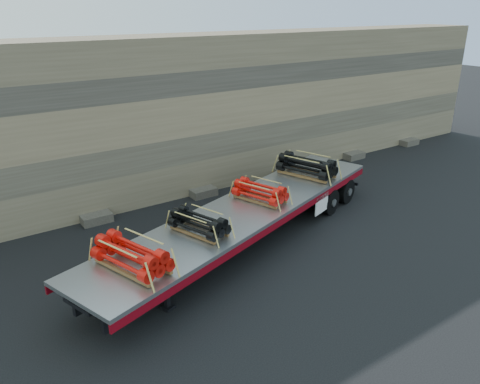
# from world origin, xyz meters

# --- Properties ---
(ground) EXTENTS (120.00, 120.00, 0.00)m
(ground) POSITION_xyz_m (0.00, 0.00, 0.00)
(ground) COLOR black
(ground) RESTS_ON ground
(rock_wall) EXTENTS (44.00, 3.00, 7.00)m
(rock_wall) POSITION_xyz_m (0.00, 6.50, 3.50)
(rock_wall) COLOR #7A6B54
(rock_wall) RESTS_ON ground
(trailer) EXTENTS (14.33, 6.98, 1.42)m
(trailer) POSITION_xyz_m (0.94, -0.19, 0.71)
(trailer) COLOR #A6A8AD
(trailer) RESTS_ON ground
(bundle_front) EXTENTS (1.75, 2.47, 0.79)m
(bundle_front) POSITION_xyz_m (-4.02, -1.81, 1.81)
(bundle_front) COLOR red
(bundle_front) RESTS_ON trailer
(bundle_midfront) EXTENTS (1.48, 2.09, 0.67)m
(bundle_midfront) POSITION_xyz_m (-1.42, -0.96, 1.75)
(bundle_midfront) COLOR black
(bundle_midfront) RESTS_ON trailer
(bundle_midrear) EXTENTS (1.52, 2.14, 0.69)m
(bundle_midrear) POSITION_xyz_m (1.78, 0.08, 1.76)
(bundle_midrear) COLOR red
(bundle_midrear) RESTS_ON trailer
(bundle_rear) EXTENTS (1.85, 2.61, 0.84)m
(bundle_rear) POSITION_xyz_m (5.04, 1.14, 1.84)
(bundle_rear) COLOR black
(bundle_rear) RESTS_ON trailer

